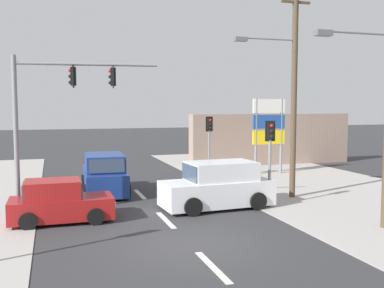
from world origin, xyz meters
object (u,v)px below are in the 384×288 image
traffic_signal_mast (52,106)px  hatchback_oncoming_near (59,203)px  pedestal_signal_right_kerb (270,149)px  shopping_plaza_sign (269,125)px  suv_kerbside_parked (218,187)px  suv_oncoming_mid (104,175)px  pedestal_signal_far_median (209,137)px  utility_pole_midground_right (292,81)px

traffic_signal_mast → hatchback_oncoming_near: bearing=-80.2°
pedestal_signal_right_kerb → hatchback_oncoming_near: (-8.30, 0.07, -1.71)m
shopping_plaza_sign → traffic_signal_mast: bearing=-150.3°
shopping_plaza_sign → suv_kerbside_parked: (-6.19, -7.68, -2.10)m
shopping_plaza_sign → suv_kerbside_parked: size_ratio=0.99×
suv_oncoming_mid → hatchback_oncoming_near: size_ratio=1.26×
pedestal_signal_right_kerb → shopping_plaza_sign: 9.13m
shopping_plaza_sign → hatchback_oncoming_near: size_ratio=1.26×
traffic_signal_mast → pedestal_signal_far_median: traffic_signal_mast is taller
pedestal_signal_far_median → traffic_signal_mast: bearing=-143.0°
pedestal_signal_far_median → suv_oncoming_mid: bearing=-158.6°
utility_pole_midground_right → suv_kerbside_parked: (-3.85, -0.98, -4.38)m
traffic_signal_mast → suv_oncoming_mid: traffic_signal_mast is taller
utility_pole_midground_right → pedestal_signal_far_median: bearing=107.0°
pedestal_signal_far_median → shopping_plaza_sign: size_ratio=0.77×
traffic_signal_mast → suv_kerbside_parked: 7.17m
shopping_plaza_sign → suv_oncoming_mid: shopping_plaza_sign is taller
suv_kerbside_parked → traffic_signal_mast: bearing=175.5°
suv_kerbside_parked → utility_pole_midground_right: bearing=14.2°
traffic_signal_mast → pedestal_signal_right_kerb: bearing=-6.5°
suv_kerbside_parked → suv_oncoming_mid: (-4.07, 4.45, 0.00)m
traffic_signal_mast → suv_kerbside_parked: bearing=-4.5°
utility_pole_midground_right → hatchback_oncoming_near: (-10.06, -1.37, -4.57)m
pedestal_signal_right_kerb → suv_oncoming_mid: pedestal_signal_right_kerb is taller
pedestal_signal_right_kerb → suv_oncoming_mid: bearing=141.4°
suv_oncoming_mid → hatchback_oncoming_near: (-2.14, -4.84, -0.18)m
utility_pole_midground_right → pedestal_signal_right_kerb: 3.65m
utility_pole_midground_right → pedestal_signal_right_kerb: size_ratio=2.76×
shopping_plaza_sign → suv_kerbside_parked: bearing=-128.9°
utility_pole_midground_right → shopping_plaza_sign: bearing=70.7°
traffic_signal_mast → utility_pole_midground_right: bearing=2.6°
suv_kerbside_parked → hatchback_oncoming_near: (-6.21, -0.39, -0.18)m
hatchback_oncoming_near → suv_kerbside_parked: bearing=3.6°
traffic_signal_mast → pedestal_signal_far_median: 10.68m
pedestal_signal_far_median → hatchback_oncoming_near: bearing=-138.8°
traffic_signal_mast → suv_oncoming_mid: size_ratio=1.30×
pedestal_signal_right_kerb → shopping_plaza_sign: size_ratio=0.77×
pedestal_signal_far_median → hatchback_oncoming_near: 11.12m
suv_kerbside_parked → pedestal_signal_far_median: bearing=73.2°
traffic_signal_mast → shopping_plaza_sign: bearing=29.7°
pedestal_signal_far_median → hatchback_oncoming_near: size_ratio=0.98×
pedestal_signal_right_kerb → suv_oncoming_mid: 8.02m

